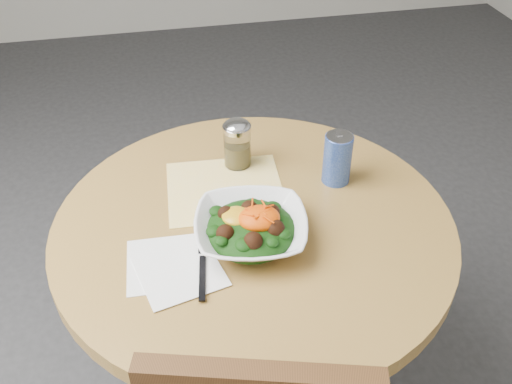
# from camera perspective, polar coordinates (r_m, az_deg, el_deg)

# --- Properties ---
(table) EXTENTS (0.90, 0.90, 0.75)m
(table) POSITION_cam_1_polar(r_m,az_deg,el_deg) (1.42, -0.22, -8.84)
(table) COLOR black
(table) RESTS_ON ground
(cloth_napkin) EXTENTS (0.29, 0.27, 0.00)m
(cloth_napkin) POSITION_cam_1_polar(r_m,az_deg,el_deg) (1.37, -3.11, 0.29)
(cloth_napkin) COLOR #EBB30C
(cloth_napkin) RESTS_ON table
(paper_napkins) EXTENTS (0.20, 0.21, 0.00)m
(paper_napkins) POSITION_cam_1_polar(r_m,az_deg,el_deg) (1.18, -8.29, -7.45)
(paper_napkins) COLOR white
(paper_napkins) RESTS_ON table
(salad_bowl) EXTENTS (0.28, 0.28, 0.09)m
(salad_bowl) POSITION_cam_1_polar(r_m,az_deg,el_deg) (1.21, -0.51, -3.63)
(salad_bowl) COLOR white
(salad_bowl) RESTS_ON table
(fork) EXTENTS (0.05, 0.19, 0.00)m
(fork) POSITION_cam_1_polar(r_m,az_deg,el_deg) (1.18, -5.31, -7.08)
(fork) COLOR black
(fork) RESTS_ON table
(spice_shaker) EXTENTS (0.07, 0.07, 0.13)m
(spice_shaker) POSITION_cam_1_polar(r_m,az_deg,el_deg) (1.42, -1.89, 4.82)
(spice_shaker) COLOR silver
(spice_shaker) RESTS_ON table
(beverage_can) EXTENTS (0.07, 0.07, 0.13)m
(beverage_can) POSITION_cam_1_polar(r_m,az_deg,el_deg) (1.37, 8.14, 3.34)
(beverage_can) COLOR #0D2B95
(beverage_can) RESTS_ON table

